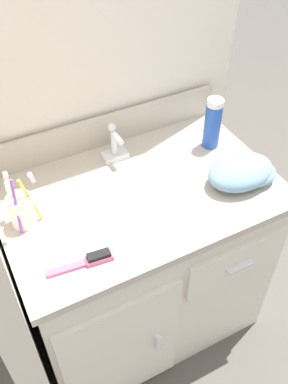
{
  "coord_description": "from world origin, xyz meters",
  "views": [
    {
      "loc": [
        -0.45,
        -0.9,
        1.75
      ],
      "look_at": [
        0.0,
        -0.03,
        0.8
      ],
      "focal_mm": 40.0,
      "sensor_mm": 36.0,
      "label": 1
    }
  ],
  "objects_px": {
    "hairbrush": "(89,260)",
    "toothbrush_cup": "(21,209)",
    "shaving_cream_can": "(213,123)",
    "hand_towel": "(244,172)"
  },
  "relations": [
    {
      "from": "shaving_cream_can",
      "to": "hairbrush",
      "type": "distance_m",
      "value": 0.67
    },
    {
      "from": "shaving_cream_can",
      "to": "hand_towel",
      "type": "height_order",
      "value": "shaving_cream_can"
    },
    {
      "from": "shaving_cream_can",
      "to": "hairbrush",
      "type": "relative_size",
      "value": 1.01
    },
    {
      "from": "toothbrush_cup",
      "to": "shaving_cream_can",
      "type": "distance_m",
      "value": 0.72
    },
    {
      "from": "toothbrush_cup",
      "to": "hand_towel",
      "type": "xyz_separation_m",
      "value": [
        0.7,
        -0.16,
        -0.02
      ]
    },
    {
      "from": "hand_towel",
      "to": "hairbrush",
      "type": "bearing_deg",
      "value": -172.66
    },
    {
      "from": "toothbrush_cup",
      "to": "shaving_cream_can",
      "type": "bearing_deg",
      "value": 4.91
    },
    {
      "from": "hand_towel",
      "to": "toothbrush_cup",
      "type": "bearing_deg",
      "value": 167.41
    },
    {
      "from": "toothbrush_cup",
      "to": "shaving_cream_can",
      "type": "height_order",
      "value": "toothbrush_cup"
    },
    {
      "from": "hairbrush",
      "to": "toothbrush_cup",
      "type": "bearing_deg",
      "value": 122.97
    }
  ]
}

